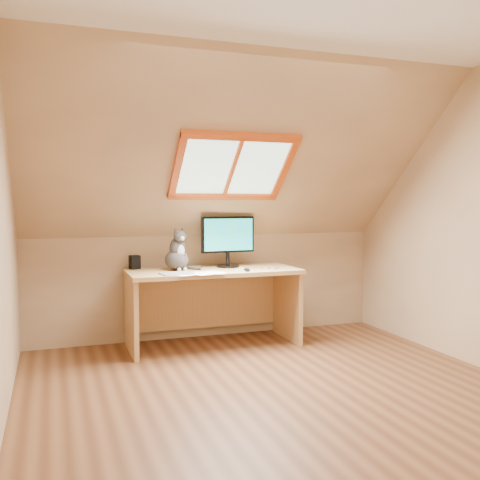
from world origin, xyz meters
name	(u,v)px	position (x,y,z in m)	size (l,w,h in m)	color
ground	(281,395)	(0.00, 0.00, 0.00)	(3.50, 3.50, 0.00)	brown
room_shell	(288,186)	(0.00, -0.09, 1.43)	(3.52, 3.52, 2.41)	tan
desk	(211,292)	(-0.08, 1.45, 0.49)	(1.56, 0.68, 0.71)	tan
monitor	(228,238)	(0.10, 1.49, 0.99)	(0.52, 0.22, 0.48)	black
cat	(177,255)	(-0.40, 1.44, 0.85)	(0.27, 0.30, 0.39)	#423D3B
desk_speaker	(135,262)	(-0.75, 1.63, 0.77)	(0.09, 0.09, 0.13)	black
graphics_tablet	(176,273)	(-0.47, 1.16, 0.72)	(0.26, 0.19, 0.01)	#B2B2B7
mouse	(247,270)	(0.16, 1.13, 0.72)	(0.05, 0.09, 0.03)	black
papers	(201,273)	(-0.26, 1.12, 0.71)	(0.35, 0.30, 0.01)	white
cables	(257,269)	(0.31, 1.26, 0.71)	(0.51, 0.26, 0.01)	silver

